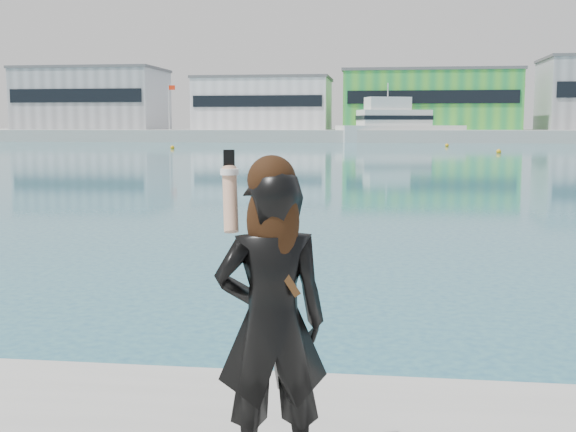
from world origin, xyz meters
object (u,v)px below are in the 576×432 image
(motor_yacht, at_px, (397,126))
(buoy_far, at_px, (172,149))
(woman, at_px, (271,314))
(buoy_near, at_px, (499,153))
(buoy_extra, at_px, (447,147))

(motor_yacht, bearing_deg, buoy_far, -145.28)
(motor_yacht, bearing_deg, woman, -110.14)
(motor_yacht, xyz_separation_m, woman, (-2.60, -115.88, -0.95))
(motor_yacht, relative_size, buoy_near, 42.52)
(buoy_far, bearing_deg, woman, -72.94)
(motor_yacht, relative_size, buoy_extra, 42.52)
(buoy_near, height_order, woman, woman)
(woman, bearing_deg, buoy_extra, -111.38)
(buoy_near, relative_size, buoy_far, 1.00)
(buoy_extra, relative_size, woman, 0.27)
(buoy_far, distance_m, buoy_extra, 35.74)
(buoy_extra, height_order, woman, woman)
(motor_yacht, bearing_deg, buoy_near, -97.11)
(buoy_far, bearing_deg, buoy_near, -13.33)
(motor_yacht, relative_size, buoy_far, 42.52)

